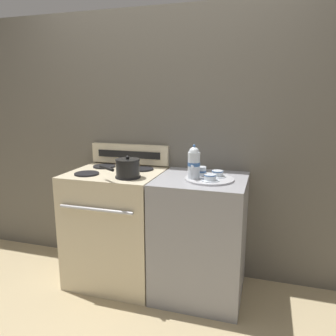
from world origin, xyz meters
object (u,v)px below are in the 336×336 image
object	(u,v)px
serving_tray	(209,179)
teacup_right	(217,174)
teacup_left	(210,178)
saucepan	(127,168)
teapot	(194,163)
stove	(117,226)
creamer_jug	(202,171)

from	to	relation	value
serving_tray	teacup_right	world-z (taller)	teacup_right
serving_tray	teacup_left	size ratio (longest dim) A/B	2.74
saucepan	teapot	world-z (taller)	teapot
saucepan	serving_tray	distance (m)	0.60
stove	saucepan	xyz separation A→B (m)	(0.17, -0.14, 0.53)
teapot	serving_tray	bearing A→B (deg)	18.91
teapot	creamer_jug	bearing A→B (deg)	66.38
serving_tray	teapot	xyz separation A→B (m)	(-0.11, -0.04, 0.12)
stove	serving_tray	size ratio (longest dim) A/B	2.64
saucepan	teacup_left	bearing A→B (deg)	3.44
teapot	teacup_right	bearing A→B (deg)	32.00
saucepan	teacup_left	size ratio (longest dim) A/B	2.27
teacup_right	creamer_jug	distance (m)	0.12
teacup_left	teapot	bearing A→B (deg)	163.73
saucepan	teacup_left	world-z (taller)	saucepan
stove	saucepan	size ratio (longest dim) A/B	3.19
stove	serving_tray	world-z (taller)	serving_tray
stove	teacup_right	distance (m)	0.94
stove	teacup_left	world-z (taller)	teacup_left
teacup_left	serving_tray	bearing A→B (deg)	104.49
creamer_jug	stove	bearing A→B (deg)	-178.44
teapot	creamer_jug	distance (m)	0.13
stove	teapot	world-z (taller)	teapot
serving_tray	stove	bearing A→B (deg)	177.35
teapot	teacup_right	distance (m)	0.20
stove	saucepan	bearing A→B (deg)	-40.30
serving_tray	creamer_jug	distance (m)	0.09
serving_tray	creamer_jug	xyz separation A→B (m)	(-0.07, 0.05, 0.04)
saucepan	serving_tray	size ratio (longest dim) A/B	0.83
stove	teapot	xyz separation A→B (m)	(0.65, -0.07, 0.58)
teapot	teacup_right	xyz separation A→B (m)	(0.16, 0.10, -0.09)
serving_tray	teapot	size ratio (longest dim) A/B	1.45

